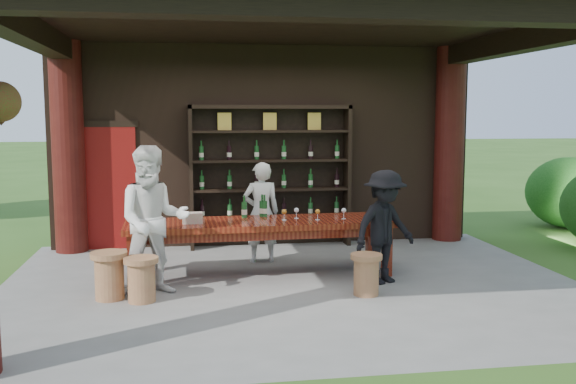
{
  "coord_description": "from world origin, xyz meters",
  "views": [
    {
      "loc": [
        -1.32,
        -7.91,
        2.18
      ],
      "look_at": [
        0.0,
        0.4,
        1.15
      ],
      "focal_mm": 40.0,
      "sensor_mm": 36.0,
      "label": 1
    }
  ],
  "objects": [
    {
      "name": "ground",
      "position": [
        0.0,
        0.0,
        0.0
      ],
      "size": [
        90.0,
        90.0,
        0.0
      ],
      "primitive_type": "plane",
      "color": "#2D5119",
      "rests_on": "ground"
    },
    {
      "name": "pavilion",
      "position": [
        -0.01,
        0.43,
        2.13
      ],
      "size": [
        7.5,
        6.0,
        3.6
      ],
      "color": "slate",
      "rests_on": "ground"
    },
    {
      "name": "wine_shelf",
      "position": [
        0.03,
        2.45,
        1.16
      ],
      "size": [
        2.63,
        0.4,
        2.32
      ],
      "color": "black",
      "rests_on": "ground"
    },
    {
      "name": "tasting_table",
      "position": [
        -0.35,
        0.57,
        0.64
      ],
      "size": [
        3.6,
        1.0,
        0.75
      ],
      "rotation": [
        0.0,
        0.0,
        0.02
      ],
      "color": "#58140C",
      "rests_on": "ground"
    },
    {
      "name": "stool_near_left",
      "position": [
        -1.86,
        -0.47,
        0.28
      ],
      "size": [
        0.4,
        0.4,
        0.53
      ],
      "rotation": [
        0.0,
        0.0,
        -0.23
      ],
      "color": "#955B3B",
      "rests_on": "ground"
    },
    {
      "name": "stool_near_right",
      "position": [
        0.8,
        -0.61,
        0.27
      ],
      "size": [
        0.38,
        0.38,
        0.5
      ],
      "rotation": [
        0.0,
        0.0,
        0.32
      ],
      "color": "#955B3B",
      "rests_on": "ground"
    },
    {
      "name": "stool_far_left",
      "position": [
        -2.24,
        -0.3,
        0.3
      ],
      "size": [
        0.43,
        0.43,
        0.57
      ],
      "rotation": [
        0.0,
        0.0,
        -0.29
      ],
      "color": "#955B3B",
      "rests_on": "ground"
    },
    {
      "name": "host",
      "position": [
        -0.25,
        1.35,
        0.74
      ],
      "size": [
        0.55,
        0.38,
        1.48
      ],
      "primitive_type": "imported",
      "rotation": [
        0.0,
        0.0,
        3.18
      ],
      "color": "silver",
      "rests_on": "ground"
    },
    {
      "name": "guest_woman",
      "position": [
        -1.73,
        -0.14,
        0.9
      ],
      "size": [
        0.95,
        0.78,
        1.81
      ],
      "primitive_type": "imported",
      "rotation": [
        0.0,
        0.0,
        0.11
      ],
      "color": "white",
      "rests_on": "ground"
    },
    {
      "name": "guest_man",
      "position": [
        1.18,
        -0.09,
        0.73
      ],
      "size": [
        1.09,
        0.9,
        1.47
      ],
      "primitive_type": "imported",
      "rotation": [
        0.0,
        0.0,
        0.44
      ],
      "color": "black",
      "rests_on": "ground"
    },
    {
      "name": "table_bottles",
      "position": [
        -0.36,
        0.88,
        0.9
      ],
      "size": [
        0.37,
        0.15,
        0.31
      ],
      "color": "#194C1E",
      "rests_on": "tasting_table"
    },
    {
      "name": "table_glasses",
      "position": [
        0.33,
        0.55,
        0.82
      ],
      "size": [
        0.89,
        0.23,
        0.15
      ],
      "color": "silver",
      "rests_on": "tasting_table"
    },
    {
      "name": "napkin_basket",
      "position": [
        -1.26,
        0.49,
        0.82
      ],
      "size": [
        0.26,
        0.19,
        0.14
      ],
      "primitive_type": "cube",
      "rotation": [
        0.0,
        0.0,
        0.02
      ],
      "color": "#BF6672",
      "rests_on": "tasting_table"
    },
    {
      "name": "shrubs",
      "position": [
        1.51,
        0.37,
        0.56
      ],
      "size": [
        14.38,
        7.68,
        1.36
      ],
      "color": "#194C14",
      "rests_on": "ground"
    },
    {
      "name": "trees",
      "position": [
        3.26,
        1.3,
        3.37
      ],
      "size": [
        21.11,
        12.08,
        4.8
      ],
      "color": "#3F2819",
      "rests_on": "ground"
    }
  ]
}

